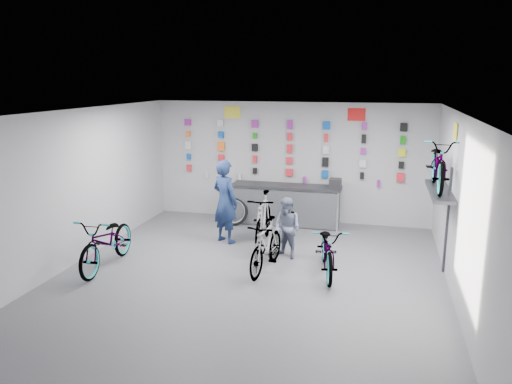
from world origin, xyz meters
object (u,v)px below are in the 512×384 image
(customer, at_px, (287,228))
(clerk, at_px, (225,201))
(counter, at_px, (286,205))
(bike_left, at_px, (107,241))
(bike_center, at_px, (266,246))
(bike_right, at_px, (328,249))
(bike_service, at_px, (263,219))

(customer, bearing_deg, clerk, -174.02)
(clerk, bearing_deg, counter, -94.10)
(counter, height_order, customer, customer)
(counter, bearing_deg, bike_left, -126.76)
(clerk, height_order, customer, clerk)
(counter, distance_m, clerk, 2.02)
(bike_center, height_order, clerk, clerk)
(bike_right, distance_m, customer, 1.12)
(bike_left, height_order, bike_center, bike_left)
(bike_left, distance_m, clerk, 2.69)
(customer, bearing_deg, bike_service, 164.32)
(customer, bearing_deg, bike_left, -127.57)
(clerk, bearing_deg, bike_center, 158.94)
(bike_center, bearing_deg, customer, 80.39)
(counter, distance_m, bike_center, 3.14)
(bike_right, distance_m, bike_service, 2.02)
(bike_service, relative_size, clerk, 1.04)
(bike_left, relative_size, customer, 1.60)
(counter, xyz_separation_m, bike_left, (-2.76, -3.70, 0.04))
(bike_right, bearing_deg, counter, 103.63)
(bike_service, distance_m, clerk, 0.94)
(bike_left, relative_size, clerk, 1.08)
(counter, relative_size, bike_left, 1.36)
(bike_right, relative_size, bike_service, 0.95)
(bike_left, xyz_separation_m, customer, (3.23, 1.38, 0.10))
(bike_service, bearing_deg, bike_right, -44.40)
(bike_right, bearing_deg, bike_center, 176.68)
(bike_left, relative_size, bike_service, 1.04)
(bike_center, xyz_separation_m, bike_service, (-0.40, 1.45, 0.08))
(bike_left, bearing_deg, bike_service, 34.92)
(counter, height_order, bike_right, counter)
(bike_left, height_order, bike_right, bike_left)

